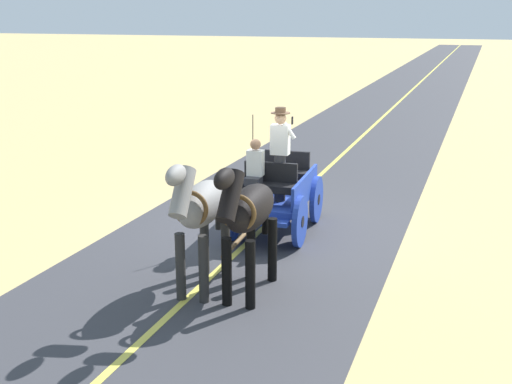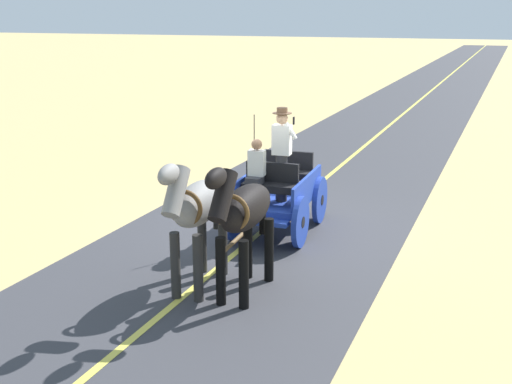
# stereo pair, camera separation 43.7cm
# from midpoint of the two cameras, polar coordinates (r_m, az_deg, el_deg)

# --- Properties ---
(ground_plane) EXTENTS (200.00, 200.00, 0.00)m
(ground_plane) POSITION_cam_midpoint_polar(r_m,az_deg,el_deg) (13.32, 2.08, -2.95)
(ground_plane) COLOR tan
(road_surface) EXTENTS (5.47, 160.00, 0.01)m
(road_surface) POSITION_cam_midpoint_polar(r_m,az_deg,el_deg) (13.32, 2.08, -2.94)
(road_surface) COLOR #38383D
(road_surface) RESTS_ON ground
(road_centre_stripe) EXTENTS (0.12, 160.00, 0.00)m
(road_centre_stripe) POSITION_cam_midpoint_polar(r_m,az_deg,el_deg) (13.32, 2.08, -2.92)
(road_centre_stripe) COLOR #DBCC4C
(road_centre_stripe) RESTS_ON road_surface
(horse_drawn_carriage) EXTENTS (1.53, 4.51, 2.50)m
(horse_drawn_carriage) POSITION_cam_midpoint_polar(r_m,az_deg,el_deg) (12.73, 2.88, -0.00)
(horse_drawn_carriage) COLOR #1E3899
(horse_drawn_carriage) RESTS_ON ground
(horse_near_side) EXTENTS (0.59, 2.13, 2.21)m
(horse_near_side) POSITION_cam_midpoint_polar(r_m,az_deg,el_deg) (9.70, 0.14, -1.80)
(horse_near_side) COLOR black
(horse_near_side) RESTS_ON ground
(horse_off_side) EXTENTS (0.69, 2.14, 2.21)m
(horse_off_side) POSITION_cam_midpoint_polar(r_m,az_deg,el_deg) (9.96, -3.98, -1.38)
(horse_off_side) COLOR gray
(horse_off_side) RESTS_ON ground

